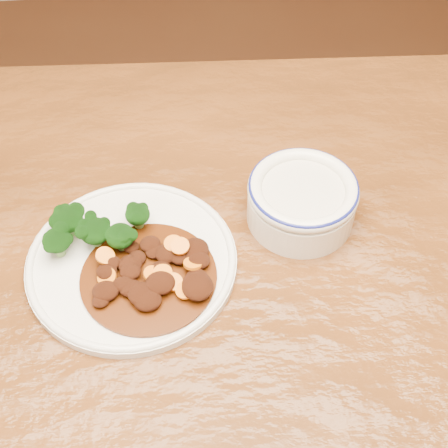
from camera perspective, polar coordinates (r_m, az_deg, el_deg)
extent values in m
cube|color=#603010|center=(0.74, 1.84, -7.33)|extent=(1.55, 0.99, 0.04)
cylinder|color=silver|center=(0.75, -8.40, -3.48)|extent=(0.25, 0.25, 0.01)
torus|color=silver|center=(0.74, -8.45, -3.22)|extent=(0.25, 0.25, 0.01)
cylinder|color=#76A455|center=(0.76, -11.51, -1.55)|extent=(0.01, 0.01, 0.01)
ellipsoid|color=black|center=(0.74, -11.74, -0.64)|extent=(0.04, 0.04, 0.03)
cylinder|color=#76A455|center=(0.76, -14.77, -2.30)|extent=(0.01, 0.01, 0.01)
ellipsoid|color=black|center=(0.74, -15.04, -1.45)|extent=(0.03, 0.03, 0.03)
cylinder|color=#76A455|center=(0.77, -7.78, 0.04)|extent=(0.01, 0.01, 0.01)
ellipsoid|color=black|center=(0.75, -7.91, 0.88)|extent=(0.03, 0.03, 0.02)
cylinder|color=#76A455|center=(0.78, -13.87, -0.48)|extent=(0.01, 0.01, 0.01)
ellipsoid|color=black|center=(0.76, -14.14, 0.46)|extent=(0.04, 0.04, 0.03)
cylinder|color=#76A455|center=(0.75, -9.31, -1.96)|extent=(0.01, 0.01, 0.01)
ellipsoid|color=black|center=(0.73, -9.48, -1.08)|extent=(0.03, 0.03, 0.03)
cylinder|color=#411D06|center=(0.72, -6.90, -4.83)|extent=(0.16, 0.16, 0.00)
ellipsoid|color=black|center=(0.70, -2.66, -5.74)|extent=(0.02, 0.02, 0.01)
ellipsoid|color=black|center=(0.73, -8.58, -3.69)|extent=(0.03, 0.03, 0.01)
ellipsoid|color=black|center=(0.74, -8.49, -2.06)|extent=(0.02, 0.02, 0.01)
ellipsoid|color=black|center=(0.69, -7.02, -6.91)|extent=(0.03, 0.03, 0.02)
ellipsoid|color=black|center=(0.73, -5.30, -2.70)|extent=(0.03, 0.03, 0.01)
ellipsoid|color=black|center=(0.71, -9.27, -5.44)|extent=(0.02, 0.02, 0.01)
ellipsoid|color=black|center=(0.70, -5.86, -5.39)|extent=(0.03, 0.03, 0.02)
ellipsoid|color=black|center=(0.71, -10.78, -6.04)|extent=(0.03, 0.03, 0.02)
ellipsoid|color=black|center=(0.72, -2.30, -3.36)|extent=(0.03, 0.02, 0.01)
ellipsoid|color=black|center=(0.73, -7.96, -3.10)|extent=(0.02, 0.02, 0.01)
ellipsoid|color=black|center=(0.69, -2.44, -5.72)|extent=(0.04, 0.04, 0.02)
ellipsoid|color=black|center=(0.73, -6.41, -2.44)|extent=(0.02, 0.02, 0.01)
ellipsoid|color=black|center=(0.74, -6.77, -1.82)|extent=(0.02, 0.02, 0.01)
ellipsoid|color=black|center=(0.71, -8.52, -5.83)|extent=(0.03, 0.02, 0.01)
ellipsoid|color=black|center=(0.70, -7.63, -6.33)|extent=(0.03, 0.03, 0.01)
ellipsoid|color=black|center=(0.73, -2.65, -2.34)|extent=(0.03, 0.03, 0.02)
ellipsoid|color=black|center=(0.71, -2.51, -5.13)|extent=(0.03, 0.03, 0.01)
ellipsoid|color=black|center=(0.72, -10.68, -4.27)|extent=(0.02, 0.02, 0.01)
ellipsoid|color=black|center=(0.72, -4.12, -3.04)|extent=(0.02, 0.02, 0.01)
ellipsoid|color=black|center=(0.72, -8.54, -4.29)|extent=(0.02, 0.02, 0.01)
ellipsoid|color=black|center=(0.72, -5.84, -4.27)|extent=(0.03, 0.03, 0.01)
ellipsoid|color=black|center=(0.70, -11.23, -6.92)|extent=(0.02, 0.02, 0.01)
ellipsoid|color=black|center=(0.70, -2.85, -5.42)|extent=(0.03, 0.02, 0.01)
ellipsoid|color=black|center=(0.73, -10.35, -3.51)|extent=(0.02, 0.02, 0.01)
cylinder|color=#D55F0B|center=(0.73, -10.82, -2.86)|extent=(0.03, 0.03, 0.01)
cylinder|color=#D55F0B|center=(0.71, -6.53, -4.60)|extent=(0.03, 0.03, 0.01)
cylinder|color=#D55F0B|center=(0.71, -5.63, -4.47)|extent=(0.03, 0.03, 0.01)
cylinder|color=#D55F0B|center=(0.71, -2.87, -3.62)|extent=(0.03, 0.03, 0.01)
cylinder|color=#D55F0B|center=(0.70, -3.56, -6.06)|extent=(0.03, 0.03, 0.01)
cylinder|color=#D55F0B|center=(0.72, -4.05, -2.02)|extent=(0.03, 0.03, 0.01)
cylinder|color=#D55F0B|center=(0.72, -10.66, -4.76)|extent=(0.03, 0.03, 0.01)
cylinder|color=#D55F0B|center=(0.70, -4.68, -5.29)|extent=(0.03, 0.03, 0.01)
cylinder|color=#D55F0B|center=(0.73, -4.66, -1.79)|extent=(0.03, 0.03, 0.01)
cylinder|color=silver|center=(0.78, 7.05, 1.64)|extent=(0.13, 0.13, 0.04)
cylinder|color=beige|center=(0.76, 7.23, 2.95)|extent=(0.10, 0.10, 0.01)
torus|color=silver|center=(0.76, 7.26, 3.18)|extent=(0.14, 0.14, 0.02)
torus|color=navy|center=(0.75, 7.30, 3.41)|extent=(0.13, 0.13, 0.01)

